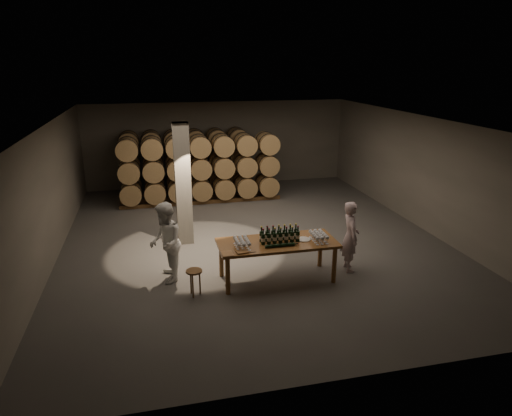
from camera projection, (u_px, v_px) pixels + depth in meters
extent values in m
plane|color=#555350|center=(252.00, 239.00, 12.55)|extent=(12.00, 12.00, 0.00)
plane|color=#605E59|center=(252.00, 121.00, 11.56)|extent=(12.00, 12.00, 0.00)
plane|color=#676358|center=(218.00, 144.00, 17.61)|extent=(10.00, 0.00, 10.00)
plane|color=#676358|center=(344.00, 287.00, 6.49)|extent=(10.00, 0.00, 10.00)
plane|color=#676358|center=(50.00, 194.00, 10.97)|extent=(0.00, 12.00, 12.00)
plane|color=#676358|center=(421.00, 172.00, 13.13)|extent=(0.00, 12.00, 12.00)
cube|color=slate|center=(183.00, 184.00, 11.85)|extent=(0.40, 0.40, 3.20)
cylinder|color=brown|center=(228.00, 276.00, 9.45)|extent=(0.10, 0.10, 0.84)
cylinder|color=brown|center=(334.00, 265.00, 9.96)|extent=(0.10, 0.10, 0.84)
cylinder|color=brown|center=(221.00, 259.00, 10.24)|extent=(0.10, 0.10, 0.84)
cylinder|color=brown|center=(320.00, 250.00, 10.75)|extent=(0.10, 0.10, 0.84)
cube|color=brown|center=(277.00, 243.00, 9.96)|extent=(2.60, 1.10, 0.06)
cube|color=brown|center=(187.00, 192.00, 16.78)|extent=(4.70, 0.10, 0.12)
cube|color=brown|center=(186.00, 188.00, 17.33)|extent=(4.70, 0.10, 0.12)
cylinder|color=#A8814C|center=(132.00, 182.00, 16.51)|extent=(0.70, 0.95, 0.70)
cylinder|color=black|center=(132.00, 184.00, 16.27)|extent=(0.73, 0.04, 0.73)
cylinder|color=black|center=(132.00, 181.00, 16.75)|extent=(0.73, 0.04, 0.73)
cylinder|color=#A8814C|center=(154.00, 181.00, 16.68)|extent=(0.70, 0.95, 0.70)
cylinder|color=black|center=(154.00, 183.00, 16.43)|extent=(0.73, 0.04, 0.73)
cylinder|color=black|center=(154.00, 179.00, 16.92)|extent=(0.73, 0.04, 0.73)
cylinder|color=#A8814C|center=(176.00, 180.00, 16.84)|extent=(0.70, 0.95, 0.70)
cylinder|color=black|center=(176.00, 182.00, 16.60)|extent=(0.73, 0.04, 0.73)
cylinder|color=black|center=(175.00, 178.00, 17.09)|extent=(0.73, 0.04, 0.73)
cylinder|color=#A8814C|center=(197.00, 179.00, 17.01)|extent=(0.70, 0.95, 0.70)
cylinder|color=black|center=(197.00, 180.00, 16.77)|extent=(0.73, 0.04, 0.73)
cylinder|color=black|center=(196.00, 177.00, 17.25)|extent=(0.73, 0.04, 0.73)
cylinder|color=#A8814C|center=(217.00, 177.00, 17.18)|extent=(0.70, 0.95, 0.70)
cylinder|color=black|center=(218.00, 179.00, 16.94)|extent=(0.73, 0.04, 0.73)
cylinder|color=black|center=(216.00, 176.00, 17.42)|extent=(0.73, 0.04, 0.73)
cylinder|color=#A8814C|center=(238.00, 176.00, 17.35)|extent=(0.70, 0.95, 0.70)
cylinder|color=black|center=(239.00, 178.00, 17.11)|extent=(0.73, 0.04, 0.73)
cylinder|color=black|center=(236.00, 175.00, 17.59)|extent=(0.73, 0.04, 0.73)
cylinder|color=#A8814C|center=(130.00, 162.00, 16.28)|extent=(0.70, 0.95, 0.70)
cylinder|color=black|center=(130.00, 164.00, 16.04)|extent=(0.73, 0.04, 0.73)
cylinder|color=black|center=(131.00, 161.00, 16.52)|extent=(0.73, 0.04, 0.73)
cylinder|color=#A8814C|center=(153.00, 161.00, 16.45)|extent=(0.70, 0.95, 0.70)
cylinder|color=black|center=(153.00, 163.00, 16.21)|extent=(0.73, 0.04, 0.73)
cylinder|color=black|center=(153.00, 160.00, 16.69)|extent=(0.73, 0.04, 0.73)
cylinder|color=#A8814C|center=(175.00, 160.00, 16.62)|extent=(0.70, 0.95, 0.70)
cylinder|color=black|center=(175.00, 162.00, 16.38)|extent=(0.73, 0.04, 0.73)
cylinder|color=black|center=(174.00, 159.00, 16.86)|extent=(0.73, 0.04, 0.73)
cylinder|color=#A8814C|center=(196.00, 159.00, 16.78)|extent=(0.70, 0.95, 0.70)
cylinder|color=black|center=(197.00, 161.00, 16.54)|extent=(0.73, 0.04, 0.73)
cylinder|color=black|center=(195.00, 158.00, 17.03)|extent=(0.73, 0.04, 0.73)
cylinder|color=#A8814C|center=(217.00, 158.00, 16.95)|extent=(0.70, 0.95, 0.70)
cylinder|color=black|center=(218.00, 160.00, 16.71)|extent=(0.73, 0.04, 0.73)
cylinder|color=black|center=(216.00, 157.00, 17.19)|extent=(0.73, 0.04, 0.73)
cylinder|color=#A8814C|center=(237.00, 157.00, 17.12)|extent=(0.70, 0.95, 0.70)
cylinder|color=black|center=(239.00, 159.00, 16.88)|extent=(0.73, 0.04, 0.73)
cylinder|color=black|center=(236.00, 156.00, 17.36)|extent=(0.73, 0.04, 0.73)
cylinder|color=#A8814C|center=(129.00, 142.00, 16.05)|extent=(0.70, 0.95, 0.70)
cylinder|color=black|center=(128.00, 143.00, 15.81)|extent=(0.73, 0.04, 0.73)
cylinder|color=black|center=(129.00, 140.00, 16.29)|extent=(0.73, 0.04, 0.73)
cylinder|color=#A8814C|center=(151.00, 141.00, 16.22)|extent=(0.70, 0.95, 0.70)
cylinder|color=black|center=(151.00, 142.00, 15.98)|extent=(0.73, 0.04, 0.73)
cylinder|color=black|center=(151.00, 140.00, 16.46)|extent=(0.73, 0.04, 0.73)
cylinder|color=#A8814C|center=(173.00, 140.00, 16.39)|extent=(0.70, 0.95, 0.70)
cylinder|color=black|center=(174.00, 141.00, 16.15)|extent=(0.73, 0.04, 0.73)
cylinder|color=black|center=(173.00, 139.00, 16.63)|extent=(0.73, 0.04, 0.73)
cylinder|color=#A8814C|center=(195.00, 139.00, 16.56)|extent=(0.70, 0.95, 0.70)
cylinder|color=black|center=(196.00, 140.00, 16.32)|extent=(0.73, 0.04, 0.73)
cylinder|color=black|center=(194.00, 138.00, 16.80)|extent=(0.73, 0.04, 0.73)
cylinder|color=#A8814C|center=(216.00, 138.00, 16.72)|extent=(0.70, 0.95, 0.70)
cylinder|color=black|center=(217.00, 139.00, 16.48)|extent=(0.73, 0.04, 0.73)
cylinder|color=black|center=(215.00, 137.00, 16.97)|extent=(0.73, 0.04, 0.73)
cylinder|color=#A8814C|center=(237.00, 138.00, 16.89)|extent=(0.70, 0.95, 0.70)
cylinder|color=black|center=(239.00, 139.00, 16.65)|extent=(0.73, 0.04, 0.73)
cylinder|color=black|center=(236.00, 136.00, 17.13)|extent=(0.73, 0.04, 0.73)
cube|color=brown|center=(202.00, 202.00, 15.56)|extent=(5.48, 0.10, 0.12)
cube|color=brown|center=(200.00, 197.00, 16.12)|extent=(5.48, 0.10, 0.12)
cylinder|color=#A8814C|center=(131.00, 193.00, 15.21)|extent=(0.70, 0.95, 0.70)
cylinder|color=black|center=(131.00, 195.00, 14.97)|extent=(0.73, 0.04, 0.73)
cylinder|color=black|center=(131.00, 191.00, 15.45)|extent=(0.73, 0.04, 0.73)
cylinder|color=#A8814C|center=(155.00, 191.00, 15.38)|extent=(0.70, 0.95, 0.70)
cylinder|color=black|center=(155.00, 193.00, 15.14)|extent=(0.73, 0.04, 0.73)
cylinder|color=black|center=(155.00, 189.00, 15.62)|extent=(0.73, 0.04, 0.73)
cylinder|color=#A8814C|center=(178.00, 190.00, 15.55)|extent=(0.70, 0.95, 0.70)
cylinder|color=black|center=(179.00, 192.00, 15.31)|extent=(0.73, 0.04, 0.73)
cylinder|color=black|center=(178.00, 188.00, 15.79)|extent=(0.73, 0.04, 0.73)
cylinder|color=#A8814C|center=(201.00, 188.00, 15.72)|extent=(0.70, 0.95, 0.70)
cylinder|color=black|center=(202.00, 190.00, 15.47)|extent=(0.73, 0.04, 0.73)
cylinder|color=black|center=(200.00, 186.00, 15.96)|extent=(0.73, 0.04, 0.73)
cylinder|color=#A8814C|center=(223.00, 187.00, 15.88)|extent=(0.70, 0.95, 0.70)
cylinder|color=black|center=(225.00, 189.00, 15.64)|extent=(0.73, 0.04, 0.73)
cylinder|color=black|center=(222.00, 185.00, 16.12)|extent=(0.73, 0.04, 0.73)
cylinder|color=#A8814C|center=(245.00, 186.00, 16.05)|extent=(0.70, 0.95, 0.70)
cylinder|color=black|center=(247.00, 188.00, 15.81)|extent=(0.73, 0.04, 0.73)
cylinder|color=black|center=(244.00, 184.00, 16.29)|extent=(0.73, 0.04, 0.73)
cylinder|color=#A8814C|center=(267.00, 184.00, 16.22)|extent=(0.70, 0.95, 0.70)
cylinder|color=black|center=(269.00, 186.00, 15.98)|extent=(0.73, 0.04, 0.73)
cylinder|color=black|center=(265.00, 183.00, 16.46)|extent=(0.73, 0.04, 0.73)
cylinder|color=#A8814C|center=(129.00, 171.00, 14.98)|extent=(0.70, 0.95, 0.70)
cylinder|color=black|center=(129.00, 173.00, 14.74)|extent=(0.73, 0.04, 0.73)
cylinder|color=black|center=(129.00, 169.00, 15.22)|extent=(0.73, 0.04, 0.73)
cylinder|color=#A8814C|center=(153.00, 170.00, 15.15)|extent=(0.70, 0.95, 0.70)
cylinder|color=black|center=(153.00, 172.00, 14.91)|extent=(0.73, 0.04, 0.73)
cylinder|color=black|center=(153.00, 168.00, 15.39)|extent=(0.73, 0.04, 0.73)
cylinder|color=#A8814C|center=(177.00, 169.00, 15.32)|extent=(0.70, 0.95, 0.70)
cylinder|color=black|center=(178.00, 170.00, 15.08)|extent=(0.73, 0.04, 0.73)
cylinder|color=black|center=(177.00, 167.00, 15.56)|extent=(0.73, 0.04, 0.73)
cylinder|color=#A8814C|center=(200.00, 167.00, 15.49)|extent=(0.70, 0.95, 0.70)
cylinder|color=black|center=(201.00, 169.00, 15.25)|extent=(0.73, 0.04, 0.73)
cylinder|color=black|center=(199.00, 166.00, 15.73)|extent=(0.73, 0.04, 0.73)
cylinder|color=#A8814C|center=(223.00, 166.00, 15.66)|extent=(0.70, 0.95, 0.70)
cylinder|color=black|center=(224.00, 168.00, 15.41)|extent=(0.73, 0.04, 0.73)
cylinder|color=black|center=(222.00, 165.00, 15.90)|extent=(0.73, 0.04, 0.73)
cylinder|color=#A8814C|center=(245.00, 165.00, 15.82)|extent=(0.70, 0.95, 0.70)
cylinder|color=black|center=(247.00, 167.00, 15.58)|extent=(0.73, 0.04, 0.73)
cylinder|color=black|center=(244.00, 164.00, 16.06)|extent=(0.73, 0.04, 0.73)
cylinder|color=#A8814C|center=(267.00, 164.00, 15.99)|extent=(0.70, 0.95, 0.70)
cylinder|color=black|center=(269.00, 166.00, 15.75)|extent=(0.73, 0.04, 0.73)
cylinder|color=black|center=(265.00, 163.00, 16.23)|extent=(0.73, 0.04, 0.73)
cylinder|color=#A8814C|center=(127.00, 149.00, 14.75)|extent=(0.70, 0.95, 0.70)
cylinder|color=black|center=(127.00, 150.00, 14.51)|extent=(0.73, 0.04, 0.73)
cylinder|color=black|center=(127.00, 147.00, 15.00)|extent=(0.73, 0.04, 0.73)
cylinder|color=#A8814C|center=(152.00, 148.00, 14.92)|extent=(0.70, 0.95, 0.70)
cylinder|color=black|center=(152.00, 149.00, 14.68)|extent=(0.73, 0.04, 0.73)
cylinder|color=black|center=(152.00, 146.00, 15.16)|extent=(0.73, 0.04, 0.73)
cylinder|color=#A8814C|center=(176.00, 147.00, 15.09)|extent=(0.70, 0.95, 0.70)
cylinder|color=black|center=(176.00, 148.00, 14.85)|extent=(0.73, 0.04, 0.73)
cylinder|color=black|center=(175.00, 145.00, 15.33)|extent=(0.73, 0.04, 0.73)
cylinder|color=#A8814C|center=(199.00, 146.00, 15.26)|extent=(0.70, 0.95, 0.70)
cylinder|color=black|center=(200.00, 147.00, 15.02)|extent=(0.73, 0.04, 0.73)
cylinder|color=black|center=(199.00, 144.00, 15.50)|extent=(0.73, 0.04, 0.73)
cylinder|color=#A8814C|center=(222.00, 145.00, 15.43)|extent=(0.70, 0.95, 0.70)
cylinder|color=black|center=(224.00, 146.00, 15.19)|extent=(0.73, 0.04, 0.73)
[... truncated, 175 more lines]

